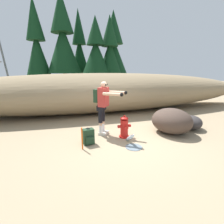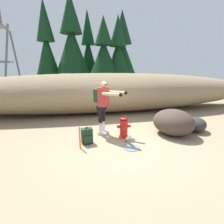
# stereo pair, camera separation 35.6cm
# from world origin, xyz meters

# --- Properties ---
(ground_plane) EXTENTS (56.00, 56.00, 0.04)m
(ground_plane) POSITION_xyz_m (0.00, 0.00, -0.02)
(ground_plane) COLOR #998466
(dirt_embankment) EXTENTS (16.91, 3.20, 1.89)m
(dirt_embankment) POSITION_xyz_m (0.00, 3.70, 0.94)
(dirt_embankment) COLOR #897556
(dirt_embankment) RESTS_ON ground_plane
(fire_hydrant) EXTENTS (0.41, 0.36, 0.70)m
(fire_hydrant) POSITION_xyz_m (-0.05, 0.16, 0.32)
(fire_hydrant) COLOR red
(fire_hydrant) RESTS_ON ground_plane
(hydrant_water_jet) EXTENTS (0.45, 0.84, 0.48)m
(hydrant_water_jet) POSITION_xyz_m (-0.05, -0.37, 0.12)
(hydrant_water_jet) COLOR silver
(hydrant_water_jet) RESTS_ON ground_plane
(utility_worker) EXTENTS (1.01, 0.88, 1.69)m
(utility_worker) POSITION_xyz_m (-0.60, 0.57, 1.07)
(utility_worker) COLOR beige
(utility_worker) RESTS_ON ground_plane
(spare_backpack) EXTENTS (0.33, 0.32, 0.47)m
(spare_backpack) POSITION_xyz_m (-1.18, -0.02, 0.22)
(spare_backpack) COLOR #1E3823
(spare_backpack) RESTS_ON ground_plane
(boulder_large) EXTENTS (1.64, 1.71, 0.82)m
(boulder_large) POSITION_xyz_m (1.57, 0.08, 0.41)
(boulder_large) COLOR #45362E
(boulder_large) RESTS_ON ground_plane
(boulder_mid) EXTENTS (1.00, 1.03, 0.47)m
(boulder_mid) POSITION_xyz_m (2.50, 0.20, 0.24)
(boulder_mid) COLOR #332E2E
(boulder_mid) RESTS_ON ground_plane
(pine_tree_far_left) EXTENTS (2.06, 2.06, 7.16)m
(pine_tree_far_left) POSITION_xyz_m (-3.44, 9.98, 3.66)
(pine_tree_far_left) COLOR #47331E
(pine_tree_far_left) RESTS_ON ground_plane
(pine_tree_left) EXTENTS (2.59, 2.59, 7.68)m
(pine_tree_left) POSITION_xyz_m (-1.52, 9.68, 4.23)
(pine_tree_left) COLOR #47331E
(pine_tree_left) RESTS_ON ground_plane
(pine_tree_center) EXTENTS (1.84, 1.84, 7.08)m
(pine_tree_center) POSITION_xyz_m (-0.13, 11.41, 3.71)
(pine_tree_center) COLOR #47331E
(pine_tree_center) RESTS_ON ground_plane
(pine_tree_right) EXTENTS (2.16, 2.16, 6.03)m
(pine_tree_right) POSITION_xyz_m (0.88, 9.17, 3.53)
(pine_tree_right) COLOR #47331E
(pine_tree_right) RESTS_ON ground_plane
(pine_tree_far_right) EXTENTS (2.07, 2.07, 6.22)m
(pine_tree_far_right) POSITION_xyz_m (2.08, 9.38, 3.46)
(pine_tree_far_right) COLOR #47331E
(pine_tree_far_right) RESTS_ON ground_plane
(pine_tree_ridge_end) EXTENTS (2.72, 2.72, 7.14)m
(pine_tree_ridge_end) POSITION_xyz_m (2.91, 11.14, 3.85)
(pine_tree_ridge_end) COLOR #47331E
(pine_tree_ridge_end) RESTS_ON ground_plane
(survey_stake) EXTENTS (0.04, 0.04, 0.60)m
(survey_stake) POSITION_xyz_m (-1.38, -0.31, 0.30)
(survey_stake) COLOR #E55914
(survey_stake) RESTS_ON ground_plane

